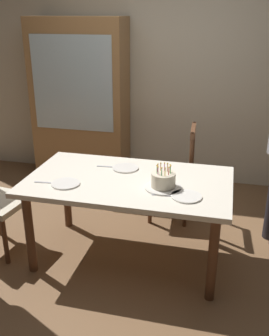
{
  "coord_description": "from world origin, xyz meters",
  "views": [
    {
      "loc": [
        0.72,
        -2.7,
        1.94
      ],
      "look_at": [
        0.05,
        0.0,
        0.82
      ],
      "focal_mm": 41.48,
      "sensor_mm": 36.0,
      "label": 1
    }
  ],
  "objects_px": {
    "plate_far_side": "(125,168)",
    "plate_near_celebrant": "(65,184)",
    "birthday_cake": "(163,181)",
    "china_cabinet": "(80,102)",
    "plate_near_guest": "(186,196)",
    "dining_table": "(128,189)",
    "chair_spindle_back": "(173,175)"
  },
  "relations": [
    {
      "from": "plate_far_side",
      "to": "plate_near_celebrant",
      "type": "bearing_deg",
      "value": -130.85
    },
    {
      "from": "birthday_cake",
      "to": "plate_far_side",
      "type": "bearing_deg",
      "value": 140.78
    },
    {
      "from": "plate_near_celebrant",
      "to": "china_cabinet",
      "type": "relative_size",
      "value": 0.12
    },
    {
      "from": "plate_far_side",
      "to": "plate_near_guest",
      "type": "relative_size",
      "value": 1.0
    },
    {
      "from": "dining_table",
      "to": "chair_spindle_back",
      "type": "distance_m",
      "value": 0.84
    },
    {
      "from": "dining_table",
      "to": "china_cabinet",
      "type": "xyz_separation_m",
      "value": [
        -0.99,
        1.56,
        0.32
      ]
    },
    {
      "from": "dining_table",
      "to": "china_cabinet",
      "type": "bearing_deg",
      "value": 122.51
    },
    {
      "from": "dining_table",
      "to": "chair_spindle_back",
      "type": "relative_size",
      "value": 1.69
    },
    {
      "from": "dining_table",
      "to": "birthday_cake",
      "type": "height_order",
      "value": "birthday_cake"
    },
    {
      "from": "dining_table",
      "to": "plate_near_guest",
      "type": "bearing_deg",
      "value": -23.44
    },
    {
      "from": "dining_table",
      "to": "plate_far_side",
      "type": "distance_m",
      "value": 0.24
    },
    {
      "from": "dining_table",
      "to": "birthday_cake",
      "type": "relative_size",
      "value": 5.73
    },
    {
      "from": "plate_near_guest",
      "to": "china_cabinet",
      "type": "relative_size",
      "value": 0.12
    },
    {
      "from": "birthday_cake",
      "to": "china_cabinet",
      "type": "distance_m",
      "value": 2.1
    },
    {
      "from": "plate_near_celebrant",
      "to": "plate_near_guest",
      "type": "xyz_separation_m",
      "value": [
        0.92,
        0.0,
        0.0
      ]
    },
    {
      "from": "china_cabinet",
      "to": "plate_near_celebrant",
      "type": "bearing_deg",
      "value": -72.66
    },
    {
      "from": "dining_table",
      "to": "plate_near_celebrant",
      "type": "height_order",
      "value": "plate_near_celebrant"
    },
    {
      "from": "dining_table",
      "to": "plate_near_guest",
      "type": "relative_size",
      "value": 7.29
    },
    {
      "from": "plate_far_side",
      "to": "dining_table",
      "type": "bearing_deg",
      "value": -68.97
    },
    {
      "from": "plate_near_celebrant",
      "to": "plate_near_guest",
      "type": "relative_size",
      "value": 1.0
    },
    {
      "from": "birthday_cake",
      "to": "chair_spindle_back",
      "type": "bearing_deg",
      "value": 93.05
    },
    {
      "from": "birthday_cake",
      "to": "dining_table",
      "type": "bearing_deg",
      "value": 161.79
    },
    {
      "from": "plate_near_celebrant",
      "to": "plate_far_side",
      "type": "distance_m",
      "value": 0.55
    },
    {
      "from": "plate_far_side",
      "to": "plate_near_guest",
      "type": "bearing_deg",
      "value": -36.62
    },
    {
      "from": "dining_table",
      "to": "chair_spindle_back",
      "type": "bearing_deg",
      "value": 72.54
    },
    {
      "from": "chair_spindle_back",
      "to": "china_cabinet",
      "type": "distance_m",
      "value": 1.54
    },
    {
      "from": "dining_table",
      "to": "plate_far_side",
      "type": "bearing_deg",
      "value": 111.03
    },
    {
      "from": "china_cabinet",
      "to": "birthday_cake",
      "type": "bearing_deg",
      "value": -52.12
    },
    {
      "from": "dining_table",
      "to": "plate_near_guest",
      "type": "distance_m",
      "value": 0.53
    },
    {
      "from": "birthday_cake",
      "to": "plate_near_guest",
      "type": "xyz_separation_m",
      "value": [
        0.19,
        -0.11,
        -0.05
      ]
    },
    {
      "from": "plate_far_side",
      "to": "chair_spindle_back",
      "type": "relative_size",
      "value": 0.23
    },
    {
      "from": "birthday_cake",
      "to": "plate_near_guest",
      "type": "height_order",
      "value": "birthday_cake"
    }
  ]
}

